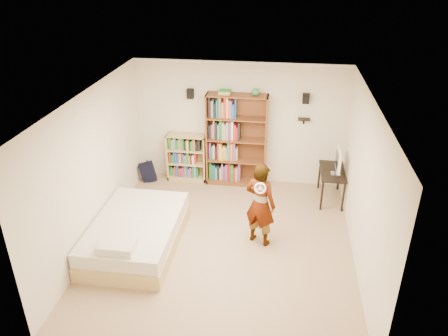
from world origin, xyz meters
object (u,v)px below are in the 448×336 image
(tall_bookshelf, at_px, (236,141))
(person, at_px, (260,204))
(daybed, at_px, (136,230))
(computer_desk, at_px, (331,185))
(low_bookshelf, at_px, (187,157))

(tall_bookshelf, bearing_deg, person, -72.80)
(tall_bookshelf, height_order, daybed, tall_bookshelf)
(tall_bookshelf, distance_m, computer_desk, 2.19)
(computer_desk, bearing_deg, low_bookshelf, 171.46)
(low_bookshelf, distance_m, person, 2.83)
(low_bookshelf, bearing_deg, computer_desk, -8.54)
(low_bookshelf, bearing_deg, tall_bookshelf, -1.33)
(tall_bookshelf, distance_m, person, 2.27)
(low_bookshelf, relative_size, person, 0.70)
(tall_bookshelf, relative_size, computer_desk, 2.09)
(low_bookshelf, xyz_separation_m, computer_desk, (3.15, -0.47, -0.21))
(tall_bookshelf, height_order, computer_desk, tall_bookshelf)
(daybed, bearing_deg, low_bookshelf, 82.54)
(person, bearing_deg, daybed, 35.72)
(tall_bookshelf, bearing_deg, computer_desk, -12.41)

